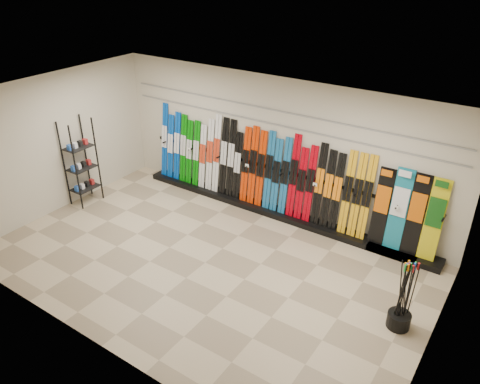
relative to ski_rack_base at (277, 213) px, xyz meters
The scene contains 13 objects.
floor 2.29m from the ski_rack_base, 95.64° to the right, with size 8.00×8.00×0.00m, color gray.
back_wall 1.47m from the ski_rack_base, 135.64° to the left, with size 8.00×8.00×0.00m, color beige.
left_wall 5.01m from the ski_rack_base, 151.65° to the right, with size 5.00×5.00×0.00m, color beige.
right_wall 4.64m from the ski_rack_base, 31.13° to the right, with size 5.00×5.00×0.00m, color beige.
ceiling 3.73m from the ski_rack_base, 95.64° to the right, with size 8.00×8.00×0.00m, color silver.
ski_rack_base is the anchor object (origin of this frame).
skis 1.12m from the ski_rack_base, behind, with size 5.37×0.27×1.83m.
snowboards 2.84m from the ski_rack_base, ahead, with size 1.27×0.25×1.61m.
accessory_rack 4.51m from the ski_rack_base, 154.23° to the right, with size 0.40×0.60×1.99m, color black.
pole_bin 3.80m from the ski_rack_base, 30.01° to the right, with size 0.36×0.36×0.25m, color black.
ski_poles 3.83m from the ski_rack_base, 29.70° to the right, with size 0.27×0.21×1.18m.
slatwall_rail_0 1.96m from the ski_rack_base, 138.37° to the left, with size 7.60×0.02×0.03m, color gray.
slatwall_rail_1 2.26m from the ski_rack_base, 138.37° to the left, with size 7.60×0.02×0.03m, color gray.
Camera 1 is at (4.55, -5.55, 5.27)m, focal length 35.00 mm.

